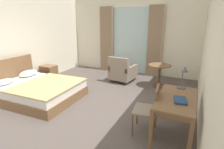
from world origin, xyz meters
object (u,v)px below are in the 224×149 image
Objects in this scene: desk_chair at (150,107)px; writing_desk at (176,102)px; nightstand at (49,73)px; bed at (37,89)px; armchair_by_window at (122,72)px; round_cafe_table at (160,70)px; desk_lamp at (184,73)px; closed_book at (180,100)px.

writing_desk is at bearing 11.98° from desk_chair.
nightstand is at bearing 161.63° from writing_desk.
desk_chair is at bearing -4.42° from bed.
nightstand is at bearing 158.59° from desk_chair.
writing_desk is at bearing -2.40° from bed.
desk_chair is 3.01m from armchair_by_window.
round_cafe_table is (3.67, 1.03, 0.27)m from nightstand.
desk_chair is 1.03× the size of armchair_by_window.
desk_chair is at bearing -133.09° from desk_lamp.
closed_book is at bearing -88.33° from desk_lamp.
round_cafe_table is (1.26, 0.03, 0.19)m from armchair_by_window.
bed reaches higher than closed_book.
round_cafe_table is at bearing 106.84° from writing_desk.
desk_lamp is at bearing -13.10° from nightstand.
armchair_by_window reaches higher than round_cafe_table.
armchair_by_window is (2.40, 0.99, 0.08)m from nightstand.
bed is at bearing 166.71° from closed_book.
desk_lamp is at bearing -44.59° from armchair_by_window.
armchair_by_window is at bearing 55.69° from bed.
bed is 4.14× the size of nightstand.
bed is at bearing -57.88° from nightstand.
desk_chair is (-0.44, -0.09, -0.14)m from writing_desk.
desk_lamp reaches higher than writing_desk.
writing_desk reaches higher than nightstand.
bed is 3.69m from round_cafe_table.
bed reaches higher than round_cafe_table.
bed is 1.79× the size of writing_desk.
round_cafe_table is (-0.80, 2.07, -0.56)m from desk_lamp.
armchair_by_window is at bearing 119.87° from closed_book.
bed is 2.47× the size of armchair_by_window.
closed_book is 3.36m from armchair_by_window.
desk_chair is (3.98, -1.56, 0.26)m from nightstand.
desk_lamp is at bearing 83.57° from writing_desk.
nightstand is 4.79m from closed_book.
armchair_by_window is at bearing 121.68° from desk_chair.
bed is at bearing -124.31° from armchair_by_window.
bed is 3.08× the size of round_cafe_table.
bed is 1.55m from nightstand.
round_cafe_table is (2.84, 2.34, 0.28)m from bed.
writing_desk is 0.47m from desk_chair.
bed is 3.18m from desk_chair.
closed_book is 0.34× the size of armchair_by_window.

